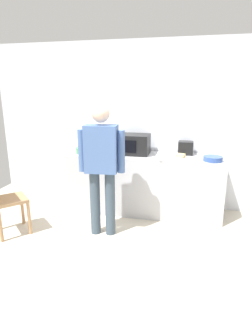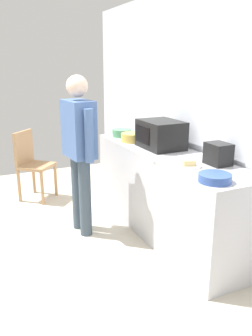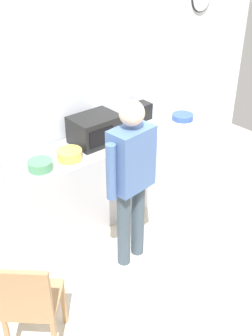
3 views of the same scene
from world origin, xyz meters
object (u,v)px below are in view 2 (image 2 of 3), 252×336
(wooden_chair, at_px, (31,162))
(cereal_bowl, at_px, (215,178))
(fork_utensil, at_px, (156,160))
(spoon_utensil, at_px, (159,139))
(toaster, at_px, (218,154))
(salad_bowl, at_px, (122,133))
(mixing_bowl, at_px, (132,137))
(sandwich_plate, at_px, (188,164))
(microwave, at_px, (161,134))
(person_standing, at_px, (79,144))

(wooden_chair, bearing_deg, cereal_bowl, 19.76)
(cereal_bowl, bearing_deg, fork_utensil, -173.13)
(cereal_bowl, xyz_separation_m, wooden_chair, (-2.64, -0.95, -0.43))
(cereal_bowl, relative_size, spoon_utensil, 1.53)
(toaster, xyz_separation_m, fork_utensil, (-0.37, -0.43, -0.10))
(cereal_bowl, bearing_deg, salad_bowl, 177.69)
(cereal_bowl, xyz_separation_m, fork_utensil, (-0.75, -0.09, -0.03))
(mixing_bowl, bearing_deg, wooden_chair, -136.07)
(sandwich_plate, height_order, mixing_bowl, mixing_bowl)
(microwave, distance_m, toaster, 0.80)
(sandwich_plate, relative_size, spoon_utensil, 1.42)
(mixing_bowl, bearing_deg, toaster, 12.74)
(salad_bowl, relative_size, wooden_chair, 0.26)
(salad_bowl, height_order, wooden_chair, salad_bowl)
(mixing_bowl, bearing_deg, spoon_utensil, 88.39)
(sandwich_plate, height_order, salad_bowl, salad_bowl)
(person_standing, xyz_separation_m, wooden_chair, (-1.25, -0.30, -0.47))
(mixing_bowl, height_order, fork_utensil, mixing_bowl)
(person_standing, height_order, wooden_chair, person_standing)
(salad_bowl, bearing_deg, microwave, 9.40)
(microwave, height_order, salad_bowl, microwave)
(spoon_utensil, bearing_deg, wooden_chair, -127.75)
(microwave, height_order, mixing_bowl, microwave)
(fork_utensil, bearing_deg, microwave, 144.98)
(sandwich_plate, distance_m, salad_bowl, 1.47)
(cereal_bowl, bearing_deg, microwave, 170.24)
(toaster, relative_size, spoon_utensil, 1.29)
(microwave, xyz_separation_m, cereal_bowl, (1.17, -0.20, -0.12))
(sandwich_plate, bearing_deg, cereal_bowl, -7.51)
(sandwich_plate, height_order, person_standing, person_standing)
(cereal_bowl, distance_m, toaster, 0.51)
(toaster, bearing_deg, fork_utensil, -131.08)
(sandwich_plate, distance_m, cereal_bowl, 0.44)
(cereal_bowl, relative_size, mixing_bowl, 1.01)
(salad_bowl, relative_size, person_standing, 0.14)
(person_standing, bearing_deg, sandwich_plate, 36.59)
(microwave, xyz_separation_m, fork_utensil, (0.42, -0.29, -0.15))
(cereal_bowl, xyz_separation_m, spoon_utensil, (-1.58, 0.42, -0.03))
(sandwich_plate, distance_m, fork_utensil, 0.35)
(mixing_bowl, xyz_separation_m, spoon_utensil, (0.01, 0.36, -0.05))
(microwave, relative_size, salad_bowl, 2.09)
(microwave, relative_size, mixing_bowl, 1.94)
(cereal_bowl, bearing_deg, spoon_utensil, 165.06)
(mixing_bowl, relative_size, toaster, 1.17)
(salad_bowl, xyz_separation_m, fork_utensil, (1.16, -0.17, -0.04))
(microwave, height_order, spoon_utensil, microwave)
(salad_bowl, height_order, fork_utensil, salad_bowl)
(spoon_utensil, bearing_deg, cereal_bowl, -14.94)
(sandwich_plate, bearing_deg, mixing_bowl, 179.72)
(spoon_utensil, bearing_deg, microwave, -28.12)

